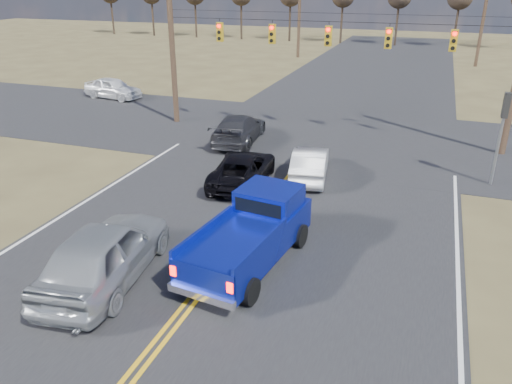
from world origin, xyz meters
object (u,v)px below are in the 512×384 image
(pickup_truck, at_px, (252,234))
(cross_car_west, at_px, (113,88))
(black_suv, at_px, (243,169))
(white_car_queue, at_px, (310,163))
(dgrey_car_queue, at_px, (239,129))
(silver_suv, at_px, (105,252))

(pickup_truck, relative_size, cross_car_west, 1.28)
(black_suv, relative_size, white_car_queue, 1.17)
(black_suv, relative_size, dgrey_car_queue, 0.96)
(white_car_queue, bearing_deg, dgrey_car_queue, -47.61)
(pickup_truck, relative_size, black_suv, 1.17)
(black_suv, height_order, dgrey_car_queue, dgrey_car_queue)
(cross_car_west, bearing_deg, white_car_queue, -113.44)
(dgrey_car_queue, bearing_deg, black_suv, 107.52)
(white_car_queue, bearing_deg, pickup_truck, 81.04)
(pickup_truck, relative_size, dgrey_car_queue, 1.12)
(silver_suv, xyz_separation_m, black_suv, (1.05, 8.16, -0.25))
(pickup_truck, bearing_deg, white_car_queue, 97.51)
(black_suv, bearing_deg, pickup_truck, 105.15)
(pickup_truck, distance_m, dgrey_car_queue, 12.20)
(pickup_truck, xyz_separation_m, silver_suv, (-3.58, -2.32, -0.07))
(black_suv, xyz_separation_m, white_car_queue, (2.51, 1.56, 0.01))
(pickup_truck, distance_m, cross_car_west, 24.70)
(cross_car_west, bearing_deg, silver_suv, -138.18)
(pickup_truck, xyz_separation_m, dgrey_car_queue, (-4.81, 11.21, -0.25))
(pickup_truck, bearing_deg, black_suv, 120.76)
(black_suv, height_order, white_car_queue, white_car_queue)
(black_suv, height_order, cross_car_west, cross_car_west)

